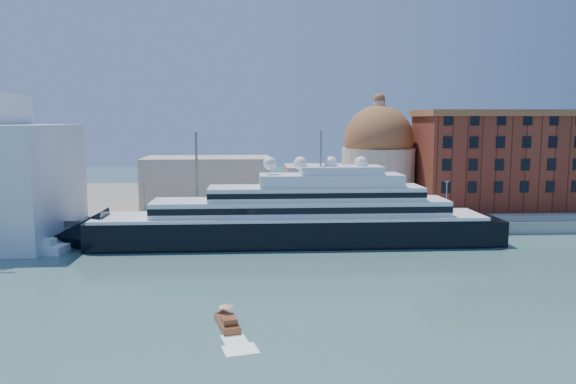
{
  "coord_description": "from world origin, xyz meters",
  "views": [
    {
      "loc": [
        -8.75,
        -78.57,
        22.8
      ],
      "look_at": [
        -2.78,
        18.0,
        10.44
      ],
      "focal_mm": 35.0,
      "sensor_mm": 36.0,
      "label": 1
    }
  ],
  "objects": [
    {
      "name": "quay",
      "position": [
        0.0,
        34.0,
        1.25
      ],
      "size": [
        180.0,
        10.0,
        2.5
      ],
      "primitive_type": "cube",
      "color": "gray",
      "rests_on": "ground"
    },
    {
      "name": "service_barge",
      "position": [
        -47.03,
        19.16,
        0.79
      ],
      "size": [
        12.74,
        6.26,
        2.75
      ],
      "rotation": [
        0.0,
        0.0,
        -0.19
      ],
      "color": "white",
      "rests_on": "ground"
    },
    {
      "name": "lamp_posts",
      "position": [
        -12.67,
        32.27,
        9.84
      ],
      "size": [
        120.8,
        2.4,
        18.0
      ],
      "color": "slate",
      "rests_on": "quay"
    },
    {
      "name": "superyacht",
      "position": [
        -4.28,
        23.0,
        4.23
      ],
      "size": [
        81.92,
        11.36,
        24.48
      ],
      "color": "black",
      "rests_on": "ground"
    },
    {
      "name": "church",
      "position": [
        6.39,
        57.72,
        10.91
      ],
      "size": [
        66.0,
        18.0,
        25.5
      ],
      "color": "beige",
      "rests_on": "land"
    },
    {
      "name": "water_taxi",
      "position": [
        -11.78,
        -18.45,
        0.64
      ],
      "size": [
        3.22,
        5.94,
        2.69
      ],
      "rotation": [
        0.0,
        0.0,
        0.25
      ],
      "color": "maroon",
      "rests_on": "ground"
    },
    {
      "name": "ground",
      "position": [
        0.0,
        0.0,
        0.0
      ],
      "size": [
        400.0,
        400.0,
        0.0
      ],
      "primitive_type": "plane",
      "color": "#3D6968",
      "rests_on": "ground"
    },
    {
      "name": "quay_fence",
      "position": [
        0.0,
        29.5,
        3.1
      ],
      "size": [
        180.0,
        0.1,
        1.2
      ],
      "primitive_type": "cube",
      "color": "slate",
      "rests_on": "quay"
    },
    {
      "name": "land",
      "position": [
        0.0,
        75.0,
        1.0
      ],
      "size": [
        260.0,
        72.0,
        2.0
      ],
      "primitive_type": "cube",
      "color": "slate",
      "rests_on": "ground"
    },
    {
      "name": "warehouse",
      "position": [
        52.0,
        52.0,
        13.79
      ],
      "size": [
        43.0,
        19.0,
        23.25
      ],
      "color": "maroon",
      "rests_on": "land"
    }
  ]
}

